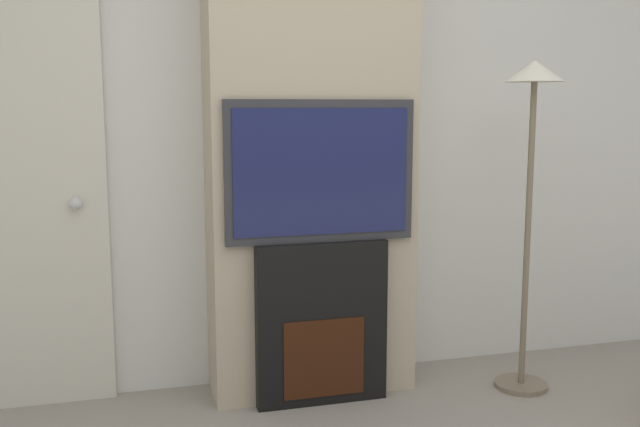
{
  "coord_description": "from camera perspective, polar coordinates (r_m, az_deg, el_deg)",
  "views": [
    {
      "loc": [
        -0.87,
        -1.47,
        1.4
      ],
      "look_at": [
        0.0,
        1.66,
        0.91
      ],
      "focal_mm": 40.0,
      "sensor_mm": 36.0,
      "label": 1
    }
  ],
  "objects": [
    {
      "name": "wall_back",
      "position": [
        3.61,
        -1.58,
        7.85
      ],
      "size": [
        6.0,
        0.06,
        2.7
      ],
      "color": "silver",
      "rests_on": "ground_plane"
    },
    {
      "name": "chimney_breast",
      "position": [
        3.41,
        -0.77,
        7.81
      ],
      "size": [
        0.98,
        0.34,
        2.7
      ],
      "color": "tan",
      "rests_on": "ground_plane"
    },
    {
      "name": "fireplace",
      "position": [
        3.4,
        0.01,
        -8.7
      ],
      "size": [
        0.62,
        0.15,
        0.78
      ],
      "color": "black",
      "rests_on": "ground_plane"
    },
    {
      "name": "television",
      "position": [
        3.26,
        0.02,
        3.39
      ],
      "size": [
        0.89,
        0.07,
        0.65
      ],
      "color": "#2D2D33",
      "rests_on": "fireplace"
    },
    {
      "name": "floor_lamp",
      "position": [
        3.55,
        16.57,
        5.39
      ],
      "size": [
        0.28,
        0.28,
        1.61
      ],
      "color": "#726651",
      "rests_on": "ground_plane"
    }
  ]
}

